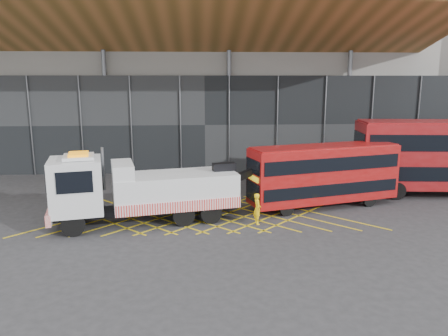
{
  "coord_description": "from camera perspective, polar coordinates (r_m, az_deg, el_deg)",
  "views": [
    {
      "loc": [
        1.45,
        -24.67,
        7.87
      ],
      "look_at": [
        3.0,
        1.5,
        2.4
      ],
      "focal_mm": 35.0,
      "sensor_mm": 36.0,
      "label": 1
    }
  ],
  "objects": [
    {
      "name": "road_markings",
      "position": [
        25.9,
        -2.91,
        -5.91
      ],
      "size": [
        19.96,
        7.16,
        0.01
      ],
      "color": "gold",
      "rests_on": "ground_plane"
    },
    {
      "name": "worker",
      "position": [
        23.89,
        4.37,
        -5.32
      ],
      "size": [
        0.48,
        0.67,
        1.72
      ],
      "primitive_type": "imported",
      "rotation": [
        0.0,
        0.0,
        1.68
      ],
      "color": "yellow",
      "rests_on": "ground_plane"
    },
    {
      "name": "construction_building",
      "position": [
        43.09,
        -2.84,
        13.24
      ],
      "size": [
        55.0,
        23.97,
        18.0
      ],
      "color": "gray",
      "rests_on": "ground_plane"
    },
    {
      "name": "ground_plane",
      "position": [
        25.94,
        -6.47,
        -5.96
      ],
      "size": [
        120.0,
        120.0,
        0.0
      ],
      "primitive_type": "plane",
      "color": "#2B2A2D"
    },
    {
      "name": "recovery_truck",
      "position": [
        24.15,
        -11.01,
        -2.74
      ],
      "size": [
        11.85,
        4.91,
        4.12
      ],
      "rotation": [
        0.0,
        0.0,
        0.22
      ],
      "color": "black",
      "rests_on": "ground_plane"
    },
    {
      "name": "bus_towed",
      "position": [
        27.35,
        12.92,
        -0.64
      ],
      "size": [
        9.63,
        4.63,
        3.83
      ],
      "rotation": [
        0.0,
        0.0,
        0.27
      ],
      "color": "maroon",
      "rests_on": "ground_plane"
    }
  ]
}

